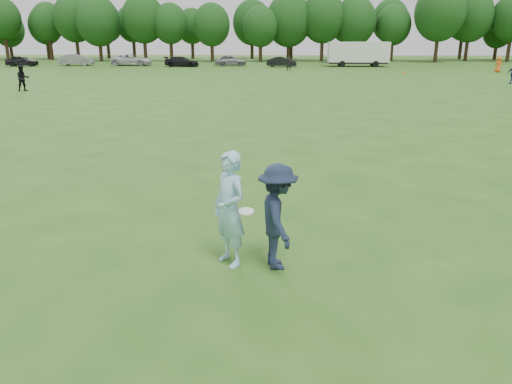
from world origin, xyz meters
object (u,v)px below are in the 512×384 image
Objects in this scene: thrower at (230,209)px; car_e at (231,60)px; car_d at (182,62)px; player_far_c at (499,65)px; field_cone at (405,72)px; player_far_d at (289,64)px; player_far_a at (23,78)px; car_a at (22,61)px; cargo_trailer at (358,53)px; car_f at (282,62)px; car_c at (132,60)px; defender at (278,217)px; car_b at (76,60)px.

thrower reaches higher than car_e.
player_far_c is at bearing -99.39° from car_d.
car_d is 15.20× the size of field_cone.
player_far_a is at bearing -121.01° from player_far_d.
car_a is at bearing 178.71° from player_far_d.
cargo_trailer is (-3.20, 12.99, 1.63)m from field_cone.
player_far_d is 12.66m from cargo_trailer.
player_far_a is at bearing 149.11° from car_f.
car_c is 0.62× the size of cargo_trailer.
car_f is at bearing 29.98° from player_far_c.
thrower is 1.31× the size of player_far_d.
defender is 50.30m from field_cone.
thrower is 0.38× the size of car_c.
car_b is at bearing -84.25° from car_a.
cargo_trailer is (11.49, 61.25, 0.71)m from thrower.
cargo_trailer reaches higher than car_a.
field_cone is 0.03× the size of cargo_trailer.
field_cone is (13.82, 48.35, -0.82)m from defender.
player_far_a reaches higher than car_e.
player_far_d is (-23.71, 2.02, -0.05)m from player_far_c.
car_d is 23.66m from cargo_trailer.
thrower is 0.88m from defender.
car_e is at bearing 178.05° from cargo_trailer.
thrower reaches higher than car_c.
car_d is (14.99, -1.56, -0.11)m from car_b.
car_a is at bearing 97.68° from car_c.
car_b is 21.37m from car_e.
car_b is 0.84× the size of car_c.
car_e is at bearing -92.16° from car_b.
player_far_d reaches higher than car_d.
player_far_a is at bearing -160.65° from car_a.
defender is 0.22× the size of cargo_trailer.
car_f is (6.99, -1.88, -0.08)m from car_e.
cargo_trailer reaches higher than defender.
player_far_d is at bearing 9.91° from player_far_a.
car_e is at bearing 146.38° from field_cone.
player_far_d is 15.82m from car_d.
defender is 6.46× the size of field_cone.
car_d is 1.14× the size of car_f.
car_a is (-36.00, 6.99, -0.11)m from player_far_d.
defender reaches higher than player_far_a.
car_a is at bearing 100.02° from car_b.
car_a reaches higher than car_f.
thrower reaches higher than car_a.
car_b is at bearing 39.04° from player_far_c.
car_b is 38.60m from cargo_trailer.
defender is at bearing -178.78° from car_f.
car_b is at bearing 164.12° from thrower.
player_far_a is 0.44× the size of car_e.
field_cone is at bearing -9.30° from player_far_a.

